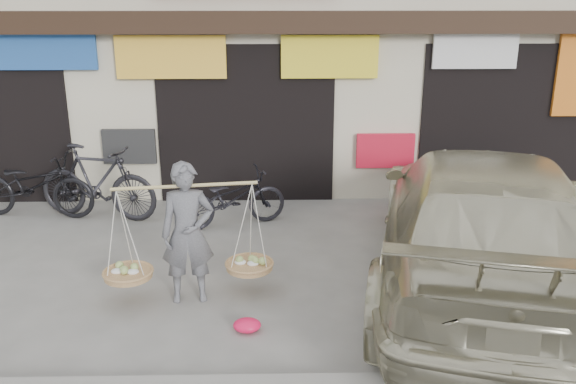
{
  "coord_description": "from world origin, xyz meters",
  "views": [
    {
      "loc": [
        0.49,
        -6.76,
        3.54
      ],
      "look_at": [
        0.66,
        0.9,
        1.0
      ],
      "focal_mm": 38.0,
      "sensor_mm": 36.0,
      "label": 1
    }
  ],
  "objects_px": {
    "bike_0": "(33,185)",
    "bike_2": "(232,198)",
    "suv": "(483,222)",
    "street_vendor": "(188,238)",
    "bike_1": "(97,182)"
  },
  "relations": [
    {
      "from": "bike_0",
      "to": "bike_2",
      "type": "bearing_deg",
      "value": -91.49
    },
    {
      "from": "bike_0",
      "to": "suv",
      "type": "relative_size",
      "value": 0.32
    },
    {
      "from": "suv",
      "to": "street_vendor",
      "type": "bearing_deg",
      "value": 17.62
    },
    {
      "from": "street_vendor",
      "to": "suv",
      "type": "height_order",
      "value": "suv"
    },
    {
      "from": "bike_0",
      "to": "bike_2",
      "type": "xyz_separation_m",
      "value": [
        3.25,
        -0.48,
        -0.08
      ]
    },
    {
      "from": "street_vendor",
      "to": "bike_2",
      "type": "distance_m",
      "value": 2.45
    },
    {
      "from": "bike_2",
      "to": "suv",
      "type": "bearing_deg",
      "value": -143.64
    },
    {
      "from": "street_vendor",
      "to": "bike_1",
      "type": "distance_m",
      "value": 3.34
    },
    {
      "from": "street_vendor",
      "to": "suv",
      "type": "relative_size",
      "value": 0.3
    },
    {
      "from": "street_vendor",
      "to": "bike_2",
      "type": "height_order",
      "value": "street_vendor"
    },
    {
      "from": "street_vendor",
      "to": "suv",
      "type": "distance_m",
      "value": 3.54
    },
    {
      "from": "bike_1",
      "to": "street_vendor",
      "type": "bearing_deg",
      "value": -131.67
    },
    {
      "from": "bike_0",
      "to": "bike_1",
      "type": "bearing_deg",
      "value": -88.16
    },
    {
      "from": "bike_1",
      "to": "suv",
      "type": "height_order",
      "value": "suv"
    },
    {
      "from": "bike_0",
      "to": "suv",
      "type": "height_order",
      "value": "suv"
    }
  ]
}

